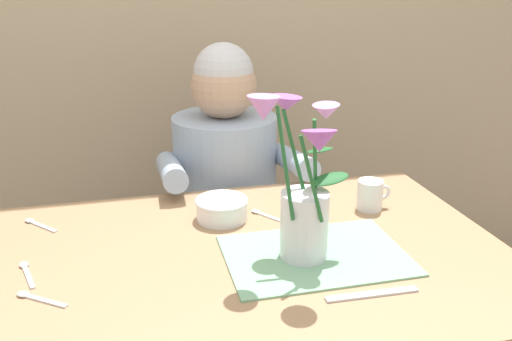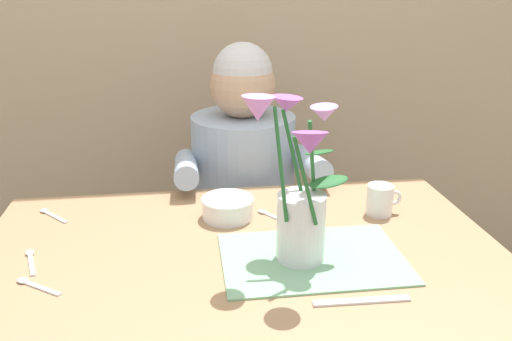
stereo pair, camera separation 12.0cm
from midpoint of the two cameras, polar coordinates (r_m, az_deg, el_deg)
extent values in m
cube|color=#9E7A56|center=(1.23, 1.44, -9.69)|extent=(1.20, 0.80, 0.04)
cylinder|color=#9E7A56|center=(1.75, -19.07, -15.43)|extent=(0.06, 0.06, 0.70)
cylinder|color=#9E7A56|center=(1.85, 16.76, -12.95)|extent=(0.06, 0.06, 0.70)
cylinder|color=#4C4C56|center=(2.04, 0.52, -13.68)|extent=(0.30, 0.30, 0.40)
cylinder|color=#99ADC6|center=(1.83, 0.56, -1.86)|extent=(0.34, 0.34, 0.50)
sphere|color=tan|center=(1.73, 0.60, 8.97)|extent=(0.21, 0.21, 0.21)
sphere|color=silver|center=(1.72, 0.61, 10.28)|extent=(0.19, 0.19, 0.19)
cylinder|color=#99ADC6|center=(1.63, -5.32, 0.22)|extent=(0.07, 0.33, 0.12)
cylinder|color=#99ADC6|center=(1.69, 7.65, 0.81)|extent=(0.07, 0.33, 0.12)
cube|color=#7AB289|center=(1.22, 8.85, -9.19)|extent=(0.40, 0.28, 0.00)
cylinder|color=silver|center=(1.17, 7.69, -6.12)|extent=(0.10, 0.10, 0.15)
cylinder|color=#23602D|center=(1.13, 9.01, 0.45)|extent=(0.04, 0.06, 0.21)
cone|color=#CC7FDB|center=(1.11, 10.31, 5.86)|extent=(0.08, 0.08, 0.04)
sphere|color=#E5D14C|center=(1.11, 10.32, 6.11)|extent=(0.02, 0.02, 0.02)
cylinder|color=#23602D|center=(1.16, 6.99, 1.10)|extent=(0.05, 0.07, 0.21)
cone|color=#A351B7|center=(1.17, 6.22, 6.90)|extent=(0.07, 0.07, 0.04)
sphere|color=#E5D14C|center=(1.17, 6.22, 7.14)|extent=(0.02, 0.02, 0.02)
cylinder|color=#23602D|center=(1.10, 5.73, 0.60)|extent=(0.02, 0.09, 0.23)
cone|color=#CC7FDB|center=(1.06, 3.49, 6.48)|extent=(0.09, 0.09, 0.05)
sphere|color=#E5D14C|center=(1.06, 3.49, 6.75)|extent=(0.02, 0.02, 0.02)
cylinder|color=#23602D|center=(1.08, 8.41, -1.24)|extent=(0.06, 0.02, 0.19)
cone|color=#A351B7|center=(1.00, 9.15, 2.83)|extent=(0.08, 0.08, 0.05)
sphere|color=#E5D14C|center=(1.00, 9.17, 3.10)|extent=(0.02, 0.02, 0.02)
ellipsoid|color=#23602D|center=(1.16, 10.60, -1.22)|extent=(0.10, 0.06, 0.03)
ellipsoid|color=#23602D|center=(1.16, 9.73, 1.80)|extent=(0.09, 0.09, 0.02)
cylinder|color=white|center=(1.39, -0.54, -4.09)|extent=(0.13, 0.13, 0.05)
torus|color=white|center=(1.38, -0.54, -3.14)|extent=(0.14, 0.14, 0.01)
cube|color=silver|center=(1.09, 14.28, -13.28)|extent=(0.19, 0.02, 0.00)
cylinder|color=silver|center=(1.45, 15.26, -3.05)|extent=(0.07, 0.07, 0.08)
torus|color=silver|center=(1.46, 16.65, -2.81)|extent=(0.04, 0.01, 0.04)
cube|color=silver|center=(1.16, -18.90, -11.76)|extent=(0.09, 0.07, 0.00)
ellipsoid|color=silver|center=(1.19, -20.76, -10.87)|extent=(0.03, 0.03, 0.01)
cube|color=silver|center=(1.25, -20.10, -9.38)|extent=(0.04, 0.10, 0.00)
ellipsoid|color=silver|center=(1.30, -20.36, -8.18)|extent=(0.03, 0.03, 0.01)
cube|color=silver|center=(1.47, -18.22, -4.74)|extent=(0.07, 0.08, 0.00)
ellipsoid|color=silver|center=(1.51, -19.34, -4.07)|extent=(0.03, 0.03, 0.01)
cube|color=silver|center=(1.39, 4.78, -5.14)|extent=(0.07, 0.09, 0.00)
ellipsoid|color=silver|center=(1.42, 3.14, -4.39)|extent=(0.03, 0.03, 0.01)
camera|label=1|loc=(0.06, -87.14, 1.04)|focal=37.91mm
camera|label=2|loc=(0.06, 92.86, -1.04)|focal=37.91mm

